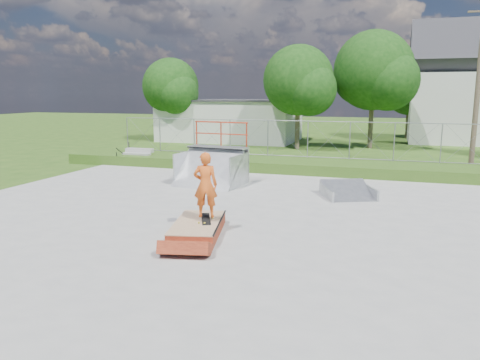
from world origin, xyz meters
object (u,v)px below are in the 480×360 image
Objects in this scene: flat_bank_ramp at (348,191)px; skater at (205,188)px; quarter_pipe at (210,155)px; grind_box at (198,228)px.

skater reaches higher than flat_bank_ramp.
grind_box is at bearing -64.96° from quarter_pipe.
quarter_pipe is at bearing 150.27° from flat_bank_ramp.
quarter_pipe reaches higher than grind_box.
grind_box is 6.62m from quarter_pipe.
quarter_pipe is 6.48m from skater.
flat_bank_ramp is 1.02× the size of skater.
quarter_pipe reaches higher than skater.
skater reaches higher than grind_box.
quarter_pipe is 1.44× the size of flat_bank_ramp.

